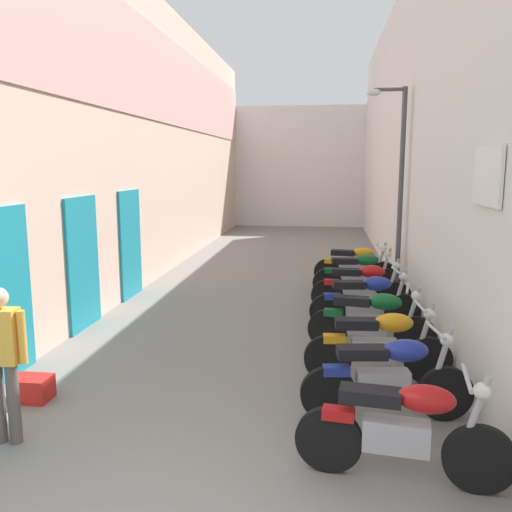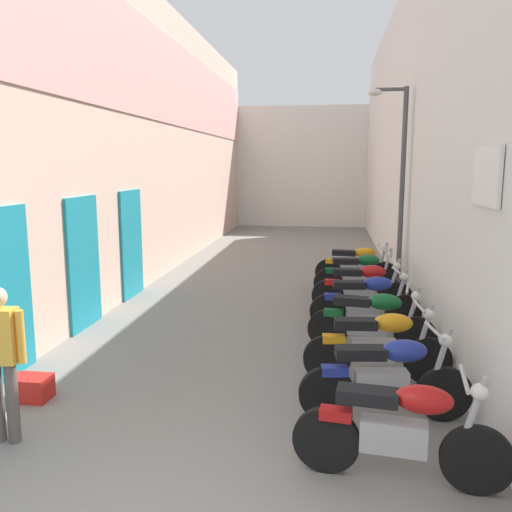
{
  "view_description": "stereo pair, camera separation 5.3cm",
  "coord_description": "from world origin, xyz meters",
  "px_view_note": "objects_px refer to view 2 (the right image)",
  "views": [
    {
      "loc": [
        1.17,
        -2.7,
        2.71
      ],
      "look_at": [
        0.16,
        5.17,
        1.36
      ],
      "focal_mm": 37.66,
      "sensor_mm": 36.0,
      "label": 1
    },
    {
      "loc": [
        1.22,
        -2.69,
        2.71
      ],
      "look_at": [
        0.16,
        5.17,
        1.36
      ],
      "focal_mm": 37.66,
      "sensor_mm": 36.0,
      "label": 2
    }
  ],
  "objects_px": {
    "motorcycle_fourth": "(372,320)",
    "motorcycle_nearest": "(401,428)",
    "motorcycle_third": "(378,344)",
    "plastic_crate": "(31,388)",
    "pedestrian_by_doorway": "(1,353)",
    "motorcycle_second": "(387,376)",
    "motorcycle_sixth": "(363,286)",
    "motorcycle_fifth": "(366,300)",
    "street_lamp": "(398,176)",
    "motorcycle_seventh": "(359,274)",
    "motorcycle_eighth": "(357,265)"
  },
  "relations": [
    {
      "from": "motorcycle_sixth",
      "to": "pedestrian_by_doorway",
      "type": "distance_m",
      "value": 6.46
    },
    {
      "from": "motorcycle_third",
      "to": "pedestrian_by_doorway",
      "type": "relative_size",
      "value": 1.18
    },
    {
      "from": "motorcycle_fourth",
      "to": "street_lamp",
      "type": "relative_size",
      "value": 0.44
    },
    {
      "from": "motorcycle_seventh",
      "to": "plastic_crate",
      "type": "xyz_separation_m",
      "value": [
        -4.05,
        -5.5,
        -0.36
      ]
    },
    {
      "from": "motorcycle_fourth",
      "to": "motorcycle_sixth",
      "type": "height_order",
      "value": "same"
    },
    {
      "from": "motorcycle_third",
      "to": "motorcycle_sixth",
      "type": "relative_size",
      "value": 1.0
    },
    {
      "from": "motorcycle_third",
      "to": "plastic_crate",
      "type": "bearing_deg",
      "value": -165.44
    },
    {
      "from": "motorcycle_seventh",
      "to": "pedestrian_by_doorway",
      "type": "xyz_separation_m",
      "value": [
        -3.76,
        -6.43,
        0.42
      ]
    },
    {
      "from": "motorcycle_second",
      "to": "pedestrian_by_doorway",
      "type": "height_order",
      "value": "pedestrian_by_doorway"
    },
    {
      "from": "motorcycle_nearest",
      "to": "motorcycle_sixth",
      "type": "distance_m",
      "value": 5.43
    },
    {
      "from": "motorcycle_fifth",
      "to": "plastic_crate",
      "type": "bearing_deg",
      "value": -141.03
    },
    {
      "from": "motorcycle_fifth",
      "to": "street_lamp",
      "type": "relative_size",
      "value": 0.44
    },
    {
      "from": "motorcycle_seventh",
      "to": "motorcycle_second",
      "type": "bearing_deg",
      "value": -90.0
    },
    {
      "from": "plastic_crate",
      "to": "motorcycle_fifth",
      "type": "bearing_deg",
      "value": 38.97
    },
    {
      "from": "motorcycle_nearest",
      "to": "motorcycle_seventh",
      "type": "height_order",
      "value": "same"
    },
    {
      "from": "motorcycle_third",
      "to": "motorcycle_seventh",
      "type": "xyz_separation_m",
      "value": [
        -0.0,
        4.44,
        0.0
      ]
    },
    {
      "from": "motorcycle_eighth",
      "to": "street_lamp",
      "type": "bearing_deg",
      "value": -52.63
    },
    {
      "from": "pedestrian_by_doorway",
      "to": "motorcycle_third",
      "type": "bearing_deg",
      "value": 27.79
    },
    {
      "from": "pedestrian_by_doorway",
      "to": "plastic_crate",
      "type": "relative_size",
      "value": 3.57
    },
    {
      "from": "motorcycle_second",
      "to": "street_lamp",
      "type": "xyz_separation_m",
      "value": [
        0.69,
        5.55,
        1.99
      ]
    },
    {
      "from": "motorcycle_fourth",
      "to": "street_lamp",
      "type": "bearing_deg",
      "value": 78.64
    },
    {
      "from": "motorcycle_nearest",
      "to": "motorcycle_eighth",
      "type": "xyz_separation_m",
      "value": [
        -0.0,
        7.6,
        0.0
      ]
    },
    {
      "from": "motorcycle_seventh",
      "to": "plastic_crate",
      "type": "bearing_deg",
      "value": -126.4
    },
    {
      "from": "motorcycle_nearest",
      "to": "plastic_crate",
      "type": "xyz_separation_m",
      "value": [
        -4.05,
        1.13,
        -0.36
      ]
    },
    {
      "from": "motorcycle_eighth",
      "to": "pedestrian_by_doorway",
      "type": "distance_m",
      "value": 8.32
    },
    {
      "from": "motorcycle_third",
      "to": "motorcycle_eighth",
      "type": "height_order",
      "value": "same"
    },
    {
      "from": "motorcycle_second",
      "to": "motorcycle_eighth",
      "type": "height_order",
      "value": "same"
    },
    {
      "from": "motorcycle_nearest",
      "to": "pedestrian_by_doorway",
      "type": "height_order",
      "value": "pedestrian_by_doorway"
    },
    {
      "from": "motorcycle_third",
      "to": "plastic_crate",
      "type": "height_order",
      "value": "motorcycle_third"
    },
    {
      "from": "motorcycle_third",
      "to": "pedestrian_by_doorway",
      "type": "bearing_deg",
      "value": -152.21
    },
    {
      "from": "street_lamp",
      "to": "motorcycle_seventh",
      "type": "bearing_deg",
      "value": -173.81
    },
    {
      "from": "motorcycle_nearest",
      "to": "motorcycle_eighth",
      "type": "height_order",
      "value": "same"
    },
    {
      "from": "motorcycle_second",
      "to": "pedestrian_by_doorway",
      "type": "bearing_deg",
      "value": -165.76
    },
    {
      "from": "motorcycle_sixth",
      "to": "plastic_crate",
      "type": "height_order",
      "value": "motorcycle_sixth"
    },
    {
      "from": "motorcycle_fifth",
      "to": "street_lamp",
      "type": "bearing_deg",
      "value": 73.22
    },
    {
      "from": "motorcycle_second",
      "to": "motorcycle_sixth",
      "type": "relative_size",
      "value": 1.0
    },
    {
      "from": "motorcycle_nearest",
      "to": "motorcycle_seventh",
      "type": "xyz_separation_m",
      "value": [
        0.0,
        6.62,
        0.0
      ]
    },
    {
      "from": "pedestrian_by_doorway",
      "to": "motorcycle_seventh",
      "type": "bearing_deg",
      "value": 59.66
    },
    {
      "from": "pedestrian_by_doorway",
      "to": "motorcycle_second",
      "type": "bearing_deg",
      "value": 14.24
    },
    {
      "from": "motorcycle_second",
      "to": "motorcycle_fourth",
      "type": "relative_size",
      "value": 1.0
    },
    {
      "from": "motorcycle_fourth",
      "to": "motorcycle_eighth",
      "type": "xyz_separation_m",
      "value": [
        0.0,
        4.35,
        0.0
      ]
    },
    {
      "from": "motorcycle_eighth",
      "to": "plastic_crate",
      "type": "relative_size",
      "value": 4.19
    },
    {
      "from": "motorcycle_fourth",
      "to": "motorcycle_fifth",
      "type": "xyz_separation_m",
      "value": [
        0.0,
        1.15,
        0.0
      ]
    },
    {
      "from": "motorcycle_third",
      "to": "street_lamp",
      "type": "distance_m",
      "value": 4.99
    },
    {
      "from": "motorcycle_third",
      "to": "motorcycle_sixth",
      "type": "xyz_separation_m",
      "value": [
        0.0,
        3.26,
        0.0
      ]
    },
    {
      "from": "motorcycle_seventh",
      "to": "plastic_crate",
      "type": "relative_size",
      "value": 4.2
    },
    {
      "from": "motorcycle_fourth",
      "to": "motorcycle_nearest",
      "type": "bearing_deg",
      "value": -90.0
    },
    {
      "from": "motorcycle_seventh",
      "to": "motorcycle_fifth",
      "type": "bearing_deg",
      "value": -90.0
    },
    {
      "from": "motorcycle_fourth",
      "to": "pedestrian_by_doorway",
      "type": "height_order",
      "value": "pedestrian_by_doorway"
    },
    {
      "from": "pedestrian_by_doorway",
      "to": "street_lamp",
      "type": "xyz_separation_m",
      "value": [
        4.46,
        6.5,
        1.57
      ]
    }
  ]
}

